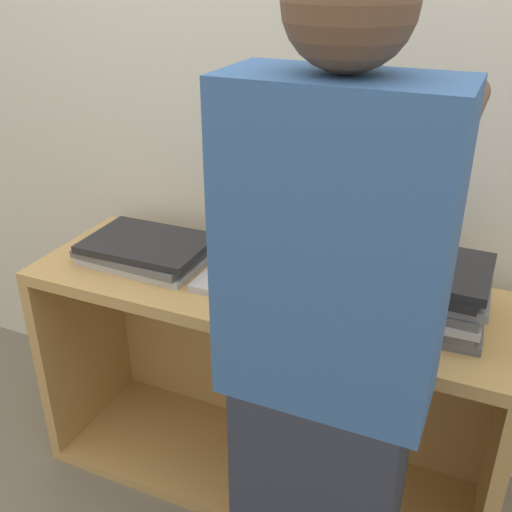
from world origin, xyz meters
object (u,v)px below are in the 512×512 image
(laptop_stack_right, at_px, (410,288))
(person, at_px, (327,376))
(laptop_stack_left, at_px, (147,250))
(laptop_open, at_px, (273,259))

(laptop_stack_right, bearing_deg, person, -101.77)
(laptop_stack_left, distance_m, laptop_stack_right, 0.78)
(laptop_open, height_order, laptop_stack_right, laptop_open)
(laptop_open, relative_size, laptop_stack_left, 0.95)
(laptop_stack_right, xyz_separation_m, person, (-0.09, -0.41, -0.00))
(laptop_open, distance_m, laptop_stack_right, 0.39)
(laptop_stack_left, bearing_deg, laptop_open, 7.90)
(laptop_stack_left, xyz_separation_m, laptop_stack_right, (0.78, 0.00, 0.04))
(laptop_stack_left, relative_size, laptop_stack_right, 0.99)
(laptop_stack_right, relative_size, person, 0.24)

